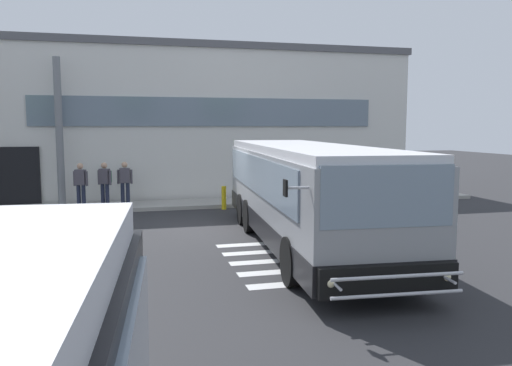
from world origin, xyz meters
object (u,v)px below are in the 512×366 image
(bus_main_foreground, at_px, (305,197))
(safety_bollard_yellow, at_px, (224,198))
(passenger_by_doorway, at_px, (105,181))
(passenger_at_curb_edge, at_px, (125,181))
(passenger_near_column, at_px, (81,183))
(entry_support_column, at_px, (59,132))

(bus_main_foreground, height_order, safety_bollard_yellow, bus_main_foreground)
(passenger_by_doorway, bearing_deg, bus_main_foreground, -54.21)
(bus_main_foreground, xyz_separation_m, passenger_by_doorway, (-5.44, 7.55, -0.22))
(passenger_by_doorway, distance_m, passenger_at_curb_edge, 0.75)
(passenger_near_column, relative_size, safety_bollard_yellow, 1.86)
(entry_support_column, bearing_deg, safety_bollard_yellow, -16.43)
(passenger_at_curb_edge, bearing_deg, passenger_by_doorway, -168.92)
(entry_support_column, xyz_separation_m, safety_bollard_yellow, (6.11, -1.80, -2.54))
(bus_main_foreground, distance_m, passenger_at_curb_edge, 9.02)
(passenger_at_curb_edge, bearing_deg, safety_bollard_yellow, -18.07)
(passenger_near_column, relative_size, passenger_by_doorway, 1.00)
(entry_support_column, height_order, passenger_near_column, entry_support_column)
(safety_bollard_yellow, bearing_deg, passenger_near_column, 170.87)
(passenger_near_column, xyz_separation_m, passenger_at_curb_edge, (1.61, 0.35, 0.00))
(bus_main_foreground, relative_size, passenger_by_doorway, 6.50)
(passenger_by_doorway, relative_size, passenger_at_curb_edge, 1.00)
(entry_support_column, xyz_separation_m, bus_main_foreground, (7.11, -8.29, -1.66))
(entry_support_column, height_order, bus_main_foreground, entry_support_column)
(passenger_near_column, relative_size, passenger_at_curb_edge, 1.00)
(entry_support_column, bearing_deg, passenger_by_doorway, -23.83)
(entry_support_column, distance_m, passenger_at_curb_edge, 3.13)
(entry_support_column, distance_m, passenger_by_doorway, 2.62)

